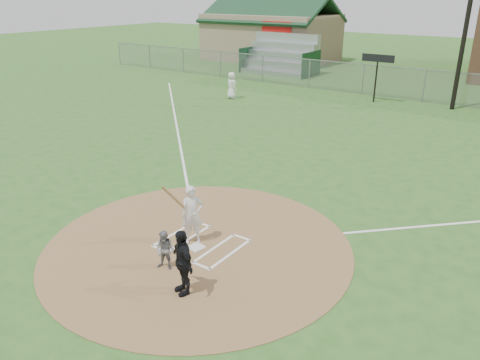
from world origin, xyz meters
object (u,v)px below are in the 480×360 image
Objects in this scene: batter_at_plate at (192,215)px; catcher at (165,250)px; umpire at (182,262)px; ondeck_player at (232,85)px; home_plate at (196,247)px.

catcher is at bearing -77.04° from batter_at_plate.
umpire is 21.13m from ondeck_player.
ondeck_player reaches higher than umpire.
batter_at_plate reaches higher than catcher.
catcher is 1.51m from batter_at_plate.
home_plate is 0.39× the size of catcher.
ondeck_player is (-11.53, 17.71, 0.02)m from umpire.
home_plate is at bearing 75.39° from catcher.
ondeck_player is 0.95× the size of batter_at_plate.
home_plate is 19.14m from ondeck_player.
umpire is at bearing -54.86° from batter_at_plate.
home_plate is at bearing 143.09° from ondeck_player.
umpire is 2.35m from batter_at_plate.
umpire reaches higher than catcher.
home_plate is 0.25× the size of umpire.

